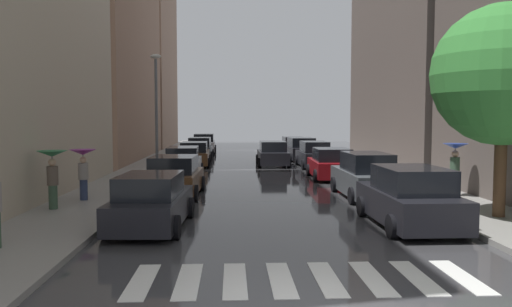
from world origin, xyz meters
name	(u,v)px	position (x,y,z in m)	size (l,w,h in m)	color
ground_plane	(254,168)	(0.00, 24.00, -0.02)	(28.00, 72.00, 0.04)	#39393B
sidewalk_left	(150,167)	(-6.50, 24.00, 0.07)	(3.00, 72.00, 0.15)	gray
sidewalk_right	(356,166)	(6.50, 24.00, 0.07)	(3.00, 72.00, 0.15)	gray
crosswalk_stripes	(304,279)	(0.00, 2.00, 0.01)	(6.75, 2.20, 0.01)	silver
building_left_mid	(102,22)	(-11.00, 30.76, 10.22)	(6.00, 17.87, 20.45)	#8C6B56
building_left_far	(142,40)	(-11.00, 47.69, 11.49)	(6.00, 13.86, 22.98)	#8C6B56
building_right_mid	(427,35)	(11.00, 24.29, 8.42)	(6.00, 15.45, 16.84)	#564C47
parked_car_left_nearest	(151,202)	(-3.70, 6.80, 0.74)	(2.19, 4.48, 1.57)	black
parked_car_left_second	(175,177)	(-3.71, 12.68, 0.77)	(2.27, 4.32, 1.64)	brown
parked_car_left_third	(183,163)	(-3.96, 19.04, 0.77)	(2.07, 4.80, 1.64)	#B2B7BF
parked_car_left_fourth	(194,155)	(-3.86, 25.61, 0.75)	(2.15, 4.56, 1.59)	brown
parked_car_left_fifth	(200,149)	(-3.87, 31.71, 0.77)	(2.05, 4.34, 1.65)	#474C51
parked_car_left_sixth	(204,144)	(-3.92, 38.35, 0.80)	(2.22, 4.32, 1.72)	silver
parked_car_right_nearest	(409,199)	(3.75, 6.65, 0.81)	(2.18, 4.55, 1.75)	black
parked_car_right_second	(365,177)	(3.86, 11.93, 0.83)	(1.99, 4.80, 1.80)	#474C51
parked_car_right_third	(331,164)	(3.74, 18.12, 0.75)	(2.25, 4.32, 1.60)	maroon
parked_car_right_fourth	(314,155)	(3.84, 24.27, 0.78)	(2.01, 4.47, 1.67)	black
parked_car_right_fifth	(301,150)	(3.72, 29.63, 0.80)	(2.32, 4.78, 1.71)	black
parked_car_right_sixth	(293,146)	(3.93, 35.91, 0.73)	(2.21, 4.65, 1.54)	maroon
car_midroad	(273,154)	(1.30, 25.50, 0.76)	(2.08, 4.43, 1.63)	black
pedestrian_foreground	(83,164)	(-6.83, 11.00, 1.48)	(0.95, 0.95, 1.86)	navy
pedestrian_by_kerb	(455,159)	(7.17, 11.30, 1.59)	(0.94, 0.94, 2.02)	black
pedestrian_far_side	(52,167)	(-7.30, 9.18, 1.54)	(0.97, 0.97, 1.93)	#38513D
street_tree_right	(503,75)	(6.74, 7.25, 4.43)	(4.25, 4.25, 6.42)	#513823
lamp_post_left	(156,104)	(-5.55, 20.50, 3.92)	(0.60, 0.28, 6.49)	#595B60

